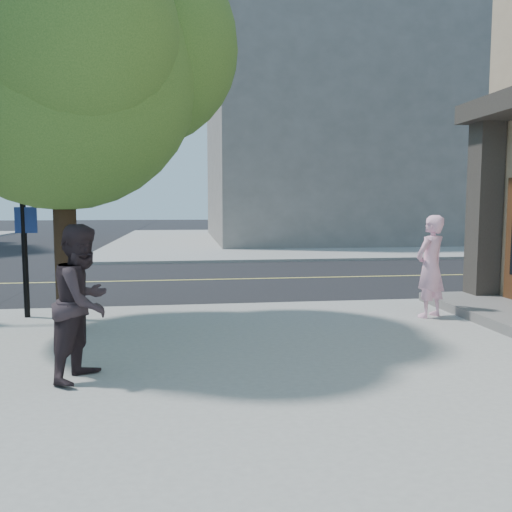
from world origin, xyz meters
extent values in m
plane|color=black|center=(0.00, 0.00, 0.00)|extent=(140.00, 140.00, 0.00)
cube|color=black|center=(0.00, 4.50, 0.01)|extent=(140.00, 9.00, 0.01)
cube|color=gray|center=(13.50, 21.50, 0.06)|extent=(29.00, 25.00, 0.12)
cube|color=slate|center=(9.20, -2.20, 0.21)|extent=(1.60, 4.00, 0.18)
cube|color=#35302B|center=(9.70, -0.50, 2.22)|extent=(0.55, 0.55, 4.20)
cube|color=slate|center=(14.00, 22.00, 7.12)|extent=(18.00, 16.00, 14.00)
imported|color=#F3ADCA|center=(7.82, -1.86, 1.09)|extent=(0.85, 0.76, 1.95)
imported|color=#2C2226|center=(1.97, -4.65, 1.07)|extent=(1.00, 1.12, 1.91)
cylinder|color=black|center=(1.23, -2.13, 1.96)|extent=(0.37, 0.37, 3.68)
sphere|color=#476F29|center=(1.23, -2.13, 4.42)|extent=(4.50, 4.50, 4.50)
sphere|color=#476F29|center=(2.46, -1.51, 5.03)|extent=(3.48, 3.48, 3.48)
sphere|color=#476F29|center=(0.21, -1.31, 5.23)|extent=(3.27, 3.27, 3.27)
sphere|color=#476F29|center=(1.64, -3.25, 4.72)|extent=(3.07, 3.07, 3.07)
cylinder|color=black|center=(0.20, -0.85, 1.97)|extent=(0.11, 0.11, 3.71)
cube|color=white|center=(0.25, -0.87, 2.42)|extent=(0.49, 0.04, 0.18)
cube|color=navy|center=(0.25, -0.87, 1.97)|extent=(0.40, 0.04, 0.49)
imported|color=black|center=(0.20, -0.85, 3.12)|extent=(0.14, 0.18, 0.88)
camera|label=1|loc=(3.21, -11.16, 2.26)|focal=36.61mm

